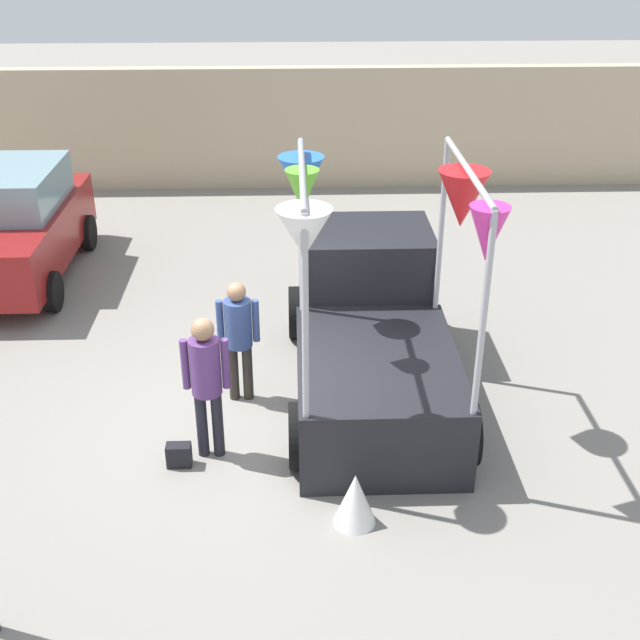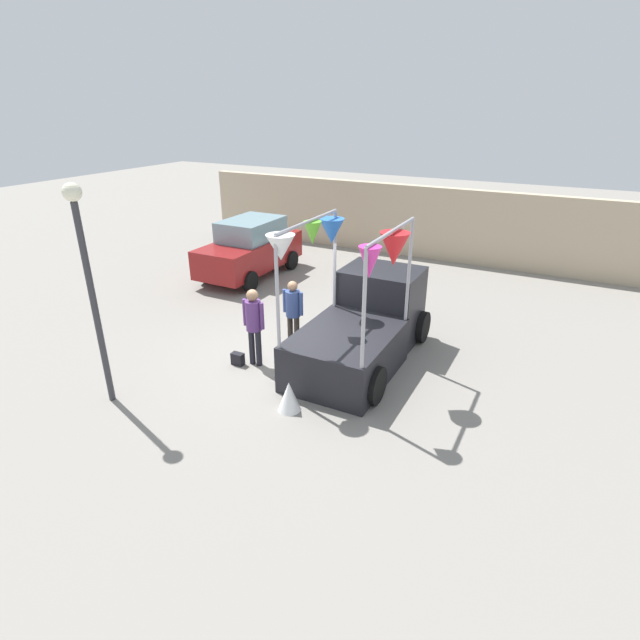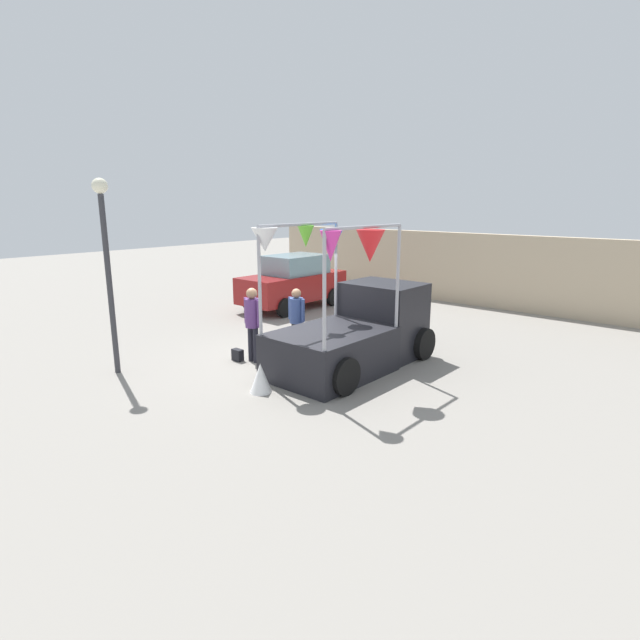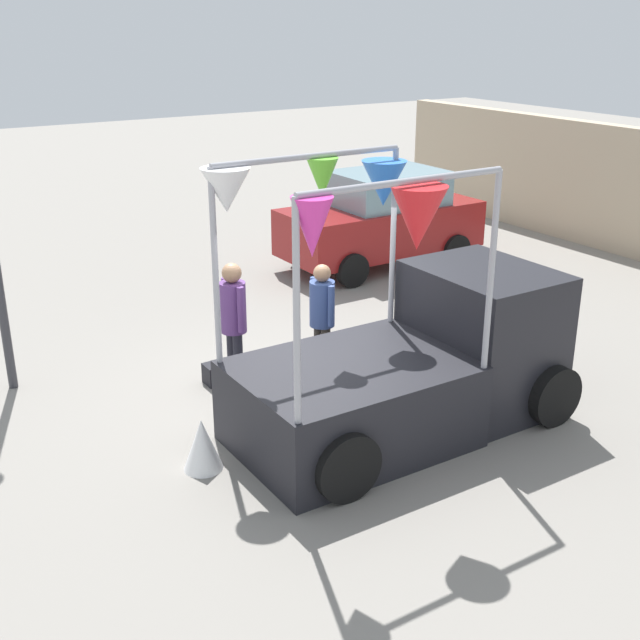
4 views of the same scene
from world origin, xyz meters
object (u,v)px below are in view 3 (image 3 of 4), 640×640
parked_car (293,282)px  person_vendor (297,315)px  street_lamp (106,250)px  person_customer (252,317)px  folded_kite_bundle_white (261,378)px  vendor_truck (359,327)px  handbag (238,355)px

parked_car → person_vendor: parked_car is taller
parked_car → street_lamp: (1.92, -7.59, 1.76)m
person_customer → folded_kite_bundle_white: person_customer is taller
person_customer → vendor_truck: bearing=37.7°
folded_kite_bundle_white → person_customer: bearing=142.7°
person_vendor → folded_kite_bundle_white: person_vendor is taller
person_customer → street_lamp: (-1.71, -2.50, 1.62)m
person_customer → handbag: (-0.35, -0.20, -0.94)m
person_customer → person_vendor: size_ratio=1.08×
person_vendor → folded_kite_bundle_white: (1.29, -2.38, -0.69)m
person_customer → folded_kite_bundle_white: bearing=-37.3°
parked_car → handbag: parked_car is taller
parked_car → person_customer: parked_car is taller
parked_car → person_customer: size_ratio=2.25×
folded_kite_bundle_white → handbag: bearing=152.5°
person_vendor → street_lamp: (-2.00, -3.68, 1.72)m
handbag → folded_kite_bundle_white: 2.18m
handbag → folded_kite_bundle_white: (1.93, -1.00, 0.16)m
person_customer → parked_car: bearing=125.5°
person_customer → folded_kite_bundle_white: (1.58, -1.20, -0.78)m
person_vendor → folded_kite_bundle_white: size_ratio=2.73×
parked_car → folded_kite_bundle_white: 8.20m
person_customer → folded_kite_bundle_white: 2.13m
street_lamp → folded_kite_bundle_white: bearing=21.5°
vendor_truck → handbag: 2.97m
parked_car → folded_kite_bundle_white: parked_car is taller
person_vendor → handbag: size_ratio=5.86×
vendor_truck → folded_kite_bundle_white: bearing=-97.9°
vendor_truck → person_vendor: size_ratio=2.51×
person_customer → handbag: person_customer is taller
parked_car → person_vendor: (3.92, -3.91, 0.04)m
person_vendor → street_lamp: 4.53m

